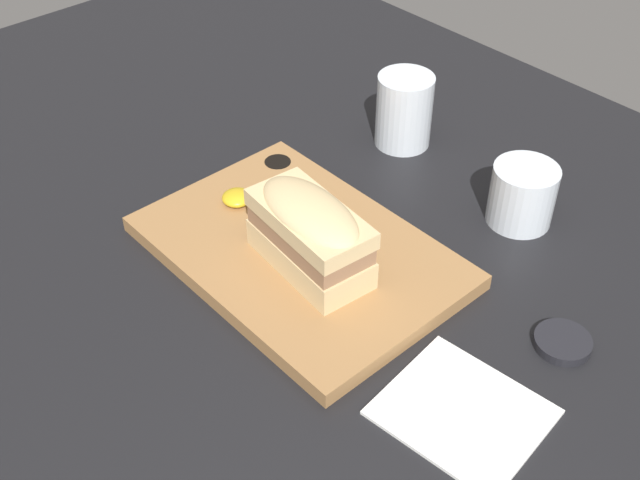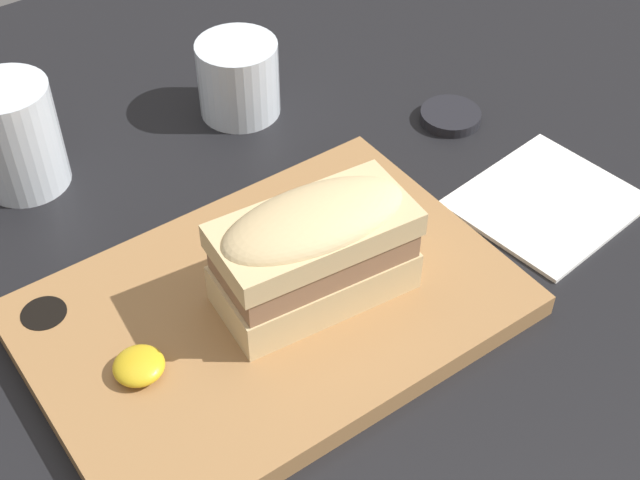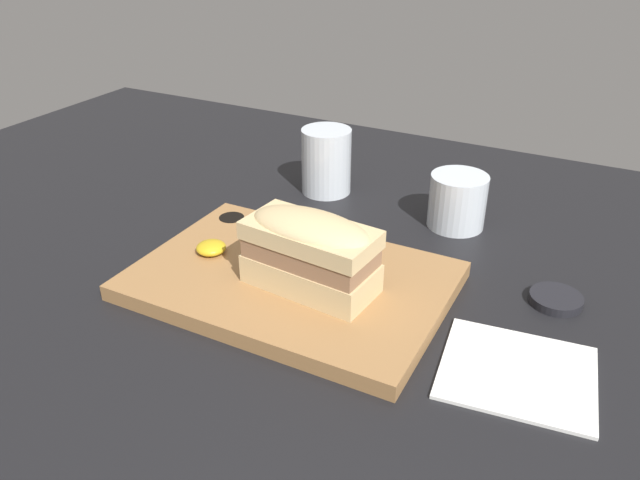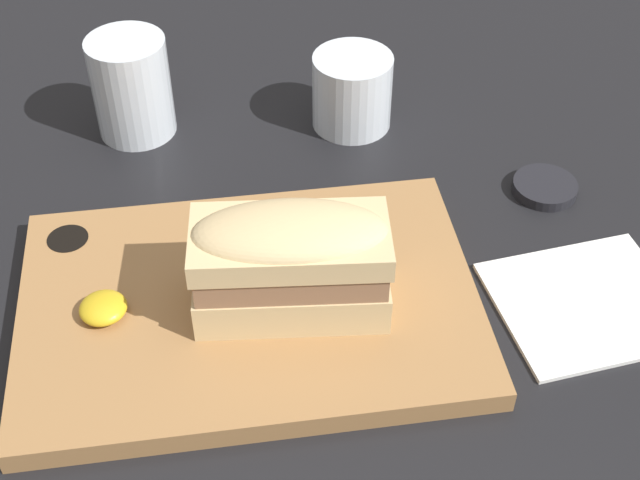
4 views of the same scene
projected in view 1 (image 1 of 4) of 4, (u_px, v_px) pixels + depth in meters
dining_table at (356, 272)px, 93.58cm from camera, size 172.36×109.49×2.00cm
serving_board at (299, 251)px, 93.34cm from camera, size 36.44×24.98×2.00cm
sandwich at (310, 231)px, 86.97cm from camera, size 15.52×8.65×9.08cm
mustard_dollop at (237, 197)px, 98.40cm from camera, size 3.73×3.73×1.49cm
water_glass at (404, 115)px, 109.85cm from camera, size 7.73×7.73×10.20cm
wine_glass at (522, 197)px, 97.21cm from camera, size 8.00×8.00×7.64cm
napkin at (462, 412)px, 76.65cm from camera, size 16.14×14.65×0.40cm
condiment_dish at (563, 342)px, 83.10cm from camera, size 6.00×6.00×1.05cm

